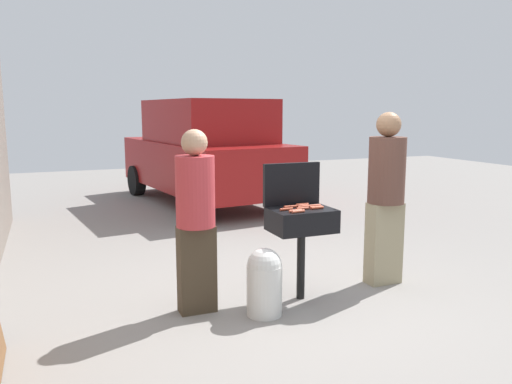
{
  "coord_description": "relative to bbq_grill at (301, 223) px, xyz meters",
  "views": [
    {
      "loc": [
        -2.19,
        -4.26,
        1.83
      ],
      "look_at": [
        -0.23,
        0.48,
        1.0
      ],
      "focal_mm": 35.68,
      "sensor_mm": 36.0,
      "label": 1
    }
  ],
  "objects": [
    {
      "name": "propane_tank",
      "position": [
        -0.49,
        -0.24,
        -0.43
      ],
      "size": [
        0.32,
        0.32,
        0.62
      ],
      "color": "silver",
      "rests_on": "ground"
    },
    {
      "name": "hot_dog_10",
      "position": [
        -0.12,
        -0.16,
        0.15
      ],
      "size": [
        0.13,
        0.04,
        0.03
      ],
      "primitive_type": "cylinder",
      "rotation": [
        0.0,
        1.57,
        0.08
      ],
      "color": "#C6593D",
      "rests_on": "bbq_grill"
    },
    {
      "name": "person_left",
      "position": [
        -1.03,
        0.07,
        0.15
      ],
      "size": [
        0.35,
        0.35,
        1.67
      ],
      "rotation": [
        0.0,
        0.0,
        0.29
      ],
      "color": "#3F3323",
      "rests_on": "ground"
    },
    {
      "name": "hot_dog_7",
      "position": [
        -0.17,
        -0.02,
        0.15
      ],
      "size": [
        0.13,
        0.03,
        0.03
      ],
      "primitive_type": "cylinder",
      "rotation": [
        0.0,
        1.57,
        0.04
      ],
      "color": "#AD4228",
      "rests_on": "bbq_grill"
    },
    {
      "name": "hot_dog_5",
      "position": [
        0.08,
        0.14,
        0.15
      ],
      "size": [
        0.13,
        0.03,
        0.03
      ],
      "primitive_type": "cylinder",
      "rotation": [
        0.0,
        1.57,
        -0.03
      ],
      "color": "#B74C33",
      "rests_on": "bbq_grill"
    },
    {
      "name": "hot_dog_9",
      "position": [
        0.05,
        0.09,
        0.15
      ],
      "size": [
        0.13,
        0.03,
        0.03
      ],
      "primitive_type": "cylinder",
      "rotation": [
        0.0,
        1.57,
        0.01
      ],
      "color": "#B74C33",
      "rests_on": "bbq_grill"
    },
    {
      "name": "grill_lid_open",
      "position": [
        0.0,
        0.22,
        0.35
      ],
      "size": [
        0.6,
        0.05,
        0.42
      ],
      "primitive_type": "cube",
      "color": "black",
      "rests_on": "bbq_grill"
    },
    {
      "name": "hot_dog_8",
      "position": [
        -0.13,
        -0.12,
        0.15
      ],
      "size": [
        0.13,
        0.03,
        0.03
      ],
      "primitive_type": "cylinder",
      "rotation": [
        0.0,
        1.57,
        0.05
      ],
      "color": "#C6593D",
      "rests_on": "bbq_grill"
    },
    {
      "name": "person_right",
      "position": [
        1.02,
        0.07,
        0.23
      ],
      "size": [
        0.38,
        0.38,
        1.81
      ],
      "rotation": [
        0.0,
        0.0,
        3.13
      ],
      "color": "gray",
      "rests_on": "ground"
    },
    {
      "name": "bbq_grill",
      "position": [
        0.0,
        0.0,
        0.0
      ],
      "size": [
        0.6,
        0.44,
        0.9
      ],
      "color": "black",
      "rests_on": "ground"
    },
    {
      "name": "ground_plane",
      "position": [
        -0.03,
        0.02,
        -0.75
      ],
      "size": [
        24.0,
        24.0,
        0.0
      ],
      "primitive_type": "plane",
      "color": "gray"
    },
    {
      "name": "parked_minivan",
      "position": [
        0.65,
        5.36,
        0.27
      ],
      "size": [
        2.51,
        4.62,
        2.02
      ],
      "rotation": [
        0.0,
        0.0,
        3.28
      ],
      "color": "maroon",
      "rests_on": "ground"
    },
    {
      "name": "hot_dog_0",
      "position": [
        -0.02,
        -0.05,
        0.15
      ],
      "size": [
        0.13,
        0.03,
        0.03
      ],
      "primitive_type": "cylinder",
      "rotation": [
        0.0,
        1.57,
        0.06
      ],
      "color": "#B74C33",
      "rests_on": "bbq_grill"
    },
    {
      "name": "hot_dog_3",
      "position": [
        0.03,
        0.03,
        0.15
      ],
      "size": [
        0.13,
        0.04,
        0.03
      ],
      "primitive_type": "cylinder",
      "rotation": [
        0.0,
        1.57,
        0.11
      ],
      "color": "#AD4228",
      "rests_on": "bbq_grill"
    },
    {
      "name": "hot_dog_6",
      "position": [
        0.13,
        -0.07,
        0.15
      ],
      "size": [
        0.13,
        0.03,
        0.03
      ],
      "primitive_type": "cylinder",
      "rotation": [
        0.0,
        1.57,
        0.02
      ],
      "color": "#AD4228",
      "rests_on": "bbq_grill"
    },
    {
      "name": "hot_dog_1",
      "position": [
        0.16,
        0.04,
        0.15
      ],
      "size": [
        0.13,
        0.03,
        0.03
      ],
      "primitive_type": "cylinder",
      "rotation": [
        0.0,
        1.57,
        -0.0
      ],
      "color": "#C6593D",
      "rests_on": "bbq_grill"
    },
    {
      "name": "hot_dog_4",
      "position": [
        0.13,
        -0.04,
        0.15
      ],
      "size": [
        0.13,
        0.03,
        0.03
      ],
      "primitive_type": "cylinder",
      "rotation": [
        0.0,
        1.57,
        -0.02
      ],
      "color": "#B74C33",
      "rests_on": "bbq_grill"
    },
    {
      "name": "hot_dog_2",
      "position": [
        -0.08,
        0.08,
        0.15
      ],
      "size": [
        0.13,
        0.03,
        0.03
      ],
      "primitive_type": "cylinder",
      "rotation": [
        0.0,
        1.57,
        -0.02
      ],
      "color": "#AD4228",
      "rests_on": "bbq_grill"
    }
  ]
}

